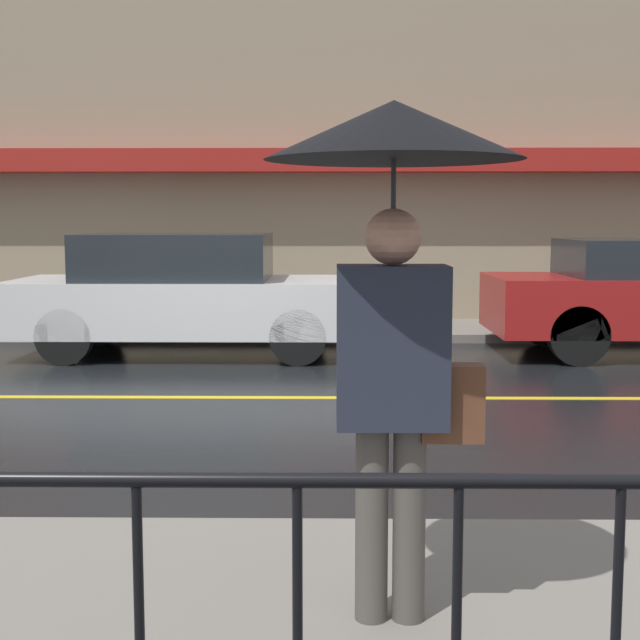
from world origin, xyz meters
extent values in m
plane|color=black|center=(0.00, 0.00, 0.00)|extent=(80.00, 80.00, 0.00)
cube|color=slate|center=(0.00, 4.80, 0.06)|extent=(28.00, 1.99, 0.12)
cube|color=gold|center=(0.00, 0.00, 0.00)|extent=(25.20, 0.12, 0.01)
cube|color=gray|center=(0.00, 5.94, 2.99)|extent=(28.00, 0.30, 5.98)
cube|color=maroon|center=(0.00, 5.52, 2.60)|extent=(16.80, 0.55, 0.35)
cylinder|color=#4C4742|center=(1.33, -4.99, 0.51)|extent=(0.13, 0.13, 0.79)
cylinder|color=#4C4742|center=(1.47, -4.99, 0.51)|extent=(0.13, 0.13, 0.79)
cube|color=#232838|center=(1.40, -4.99, 1.22)|extent=(0.43, 0.26, 0.62)
sphere|color=tan|center=(1.40, -4.99, 1.63)|extent=(0.22, 0.22, 0.22)
cylinder|color=#262628|center=(1.40, -4.99, 1.57)|extent=(0.02, 0.02, 0.71)
cone|color=black|center=(1.40, -4.99, 2.03)|extent=(0.98, 0.98, 0.22)
cube|color=brown|center=(1.63, -4.99, 0.99)|extent=(0.24, 0.12, 0.30)
cube|color=silver|center=(-0.60, 2.76, 0.62)|extent=(4.42, 1.86, 0.67)
cube|color=#1E2328|center=(-0.77, 2.76, 1.24)|extent=(2.30, 1.71, 0.57)
cylinder|color=black|center=(0.77, 3.57, 0.33)|extent=(0.67, 0.22, 0.67)
cylinder|color=black|center=(0.77, 1.94, 0.33)|extent=(0.67, 0.22, 0.67)
cylinder|color=black|center=(-1.97, 3.57, 0.33)|extent=(0.67, 0.22, 0.67)
cylinder|color=black|center=(-1.97, 1.94, 0.33)|extent=(0.67, 0.22, 0.67)
cylinder|color=black|center=(4.05, 3.55, 0.35)|extent=(0.71, 0.22, 0.71)
cylinder|color=black|center=(4.05, 1.96, 0.35)|extent=(0.71, 0.22, 0.71)
camera|label=1|loc=(1.17, -8.38, 1.70)|focal=50.00mm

